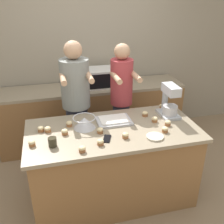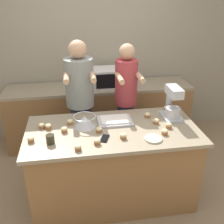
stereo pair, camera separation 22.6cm
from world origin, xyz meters
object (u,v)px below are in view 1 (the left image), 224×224
Objects in this scene: cell_phone at (107,139)px; cupcake_13 at (162,106)px; mixing_bowl at (84,122)px; microwave_oven at (102,77)px; person_right at (121,104)px; cupcake_5 at (168,123)px; cupcake_8 at (125,135)px; cupcake_10 at (48,129)px; small_plate at (155,137)px; baking_tray at (114,120)px; cupcake_4 at (65,132)px; cupcake_11 at (32,143)px; cupcake_12 at (69,124)px; drinking_glass at (52,142)px; cupcake_3 at (82,149)px; cupcake_1 at (100,130)px; cupcake_6 at (165,130)px; cupcake_9 at (100,142)px; person_left at (77,108)px; stand_mixer at (169,102)px; cupcake_0 at (41,129)px; cupcake_2 at (145,114)px; cupcake_7 at (155,119)px.

cupcake_13 reaches higher than cell_phone.
mixing_bowl is 1.29m from microwave_oven.
cupcake_5 is (0.32, -0.71, 0.04)m from person_right.
mixing_bowl is 0.48m from cupcake_8.
microwave_oven reaches higher than cupcake_10.
baking_tray is at bearing 126.30° from small_plate.
person_right is 1.00m from cupcake_4.
cupcake_12 is at bearing 38.57° from cupcake_11.
person_right is 0.78m from cupcake_5.
cupcake_8 is at bearing -93.21° from microwave_oven.
drinking_glass is 0.31m from cupcake_3.
cupcake_1 is 1.00× the size of cupcake_10.
cupcake_9 is (-0.70, -0.07, 0.00)m from cupcake_6.
person_left is at bearing 102.97° from cupcake_1.
cupcake_5 is (0.71, 0.11, 0.02)m from cell_phone.
cell_phone is at bearing -47.15° from cupcake_12.
person_left reaches higher than cupcake_1.
small_plate is (0.32, -0.43, -0.01)m from baking_tray.
cupcake_1 is (-0.43, -0.68, 0.04)m from person_right.
stand_mixer is 0.29m from cupcake_5.
cupcake_11 is 1.63m from cupcake_13.
cupcake_5 is at bearing 54.45° from cupcake_6.
small_plate is at bearing -23.55° from cupcake_1.
cupcake_9 is (-0.47, -0.91, 0.04)m from person_right.
cupcake_12 is at bearing 7.78° from cupcake_0.
person_left is 0.48m from cupcake_12.
microwave_oven reaches higher than cupcake_3.
person_right is at bearing 29.02° from cupcake_10.
cupcake_6 reaches higher than baking_tray.
cupcake_9 is at bearing -60.74° from cupcake_12.
cell_phone is (-0.27, -1.50, -0.14)m from microwave_oven.
cupcake_8 is 1.00× the size of cupcake_9.
cupcake_3 reaches higher than baking_tray.
cell_phone is 0.64m from cupcake_10.
small_plate is at bearing -139.02° from cupcake_5.
microwave_oven is 1.47m from cupcake_10.
cupcake_5 is (0.16, -0.28, 0.00)m from cupcake_2.
drinking_glass is at bearing -138.17° from person_right.
drinking_glass is 0.52× the size of small_plate.
cupcake_7 is 0.76m from cupcake_9.
cupcake_12 is at bearing 171.93° from cupcake_7.
cupcake_2 is at bearing 48.71° from cupcake_8.
baking_tray is 0.38m from cell_phone.
stand_mixer is at bearing 14.05° from drinking_glass.
cupcake_4 is (-0.78, -0.63, 0.04)m from person_right.
cupcake_8 is (0.82, -0.35, 0.00)m from cupcake_0.
baking_tray is at bearing -163.47° from cupcake_13.
baking_tray is (-0.23, -0.48, 0.03)m from person_right.
stand_mixer is 0.99× the size of baking_tray.
cupcake_4 is at bearing -178.09° from cupcake_7.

